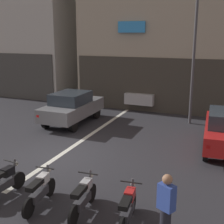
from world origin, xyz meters
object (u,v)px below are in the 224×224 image
street_lamp (195,37)px  motorcycle_red_row_rightmost (128,207)px  car_silver_down_street (149,92)px  car_grey_crossing_near (72,107)px  motorcycle_black_row_left_mid (3,182)px  person_by_motorcycles (166,210)px  motorcycle_white_row_centre (40,190)px  motorcycle_silver_row_right_mid (83,197)px

street_lamp → motorcycle_red_row_rightmost: (-0.12, -9.47, -3.93)m
car_silver_down_street → street_lamp: (3.14, -3.33, 3.50)m
car_grey_crossing_near → motorcycle_black_row_left_mid: bearing=-75.7°
car_silver_down_street → motorcycle_black_row_left_mid: car_silver_down_street is taller
person_by_motorcycles → street_lamp: bearing=95.0°
motorcycle_white_row_centre → motorcycle_red_row_rightmost: same height
street_lamp → person_by_motorcycles: bearing=-85.0°
motorcycle_black_row_left_mid → car_grey_crossing_near: bearing=104.3°
motorcycle_white_row_centre → street_lamp: bearing=74.9°
car_grey_crossing_near → motorcycle_silver_row_right_mid: 8.39m
motorcycle_red_row_rightmost → motorcycle_silver_row_right_mid: bearing=177.6°
motorcycle_silver_row_right_mid → motorcycle_red_row_rightmost: same height
car_silver_down_street → car_grey_crossing_near: bearing=-114.4°
motorcycle_white_row_centre → motorcycle_red_row_rightmost: size_ratio=1.00×
motorcycle_silver_row_right_mid → car_silver_down_street: bearing=98.0°
car_grey_crossing_near → car_silver_down_street: bearing=65.6°
car_silver_down_street → motorcycle_white_row_centre: car_silver_down_street is taller
street_lamp → person_by_motorcycles: 10.52m
car_silver_down_street → motorcycle_red_row_rightmost: 13.17m
motorcycle_red_row_rightmost → person_by_motorcycles: 1.14m
motorcycle_silver_row_right_mid → motorcycle_red_row_rightmost: bearing=-2.4°
motorcycle_silver_row_right_mid → motorcycle_red_row_rightmost: (1.23, -0.05, 0.00)m
street_lamp → motorcycle_white_row_centre: (-2.58, -9.56, -3.93)m
street_lamp → motorcycle_black_row_left_mid: 11.01m
car_silver_down_street → street_lamp: bearing=-46.7°
motorcycle_white_row_centre → motorcycle_red_row_rightmost: bearing=2.0°
car_grey_crossing_near → motorcycle_white_row_centre: size_ratio=2.46×
street_lamp → motorcycle_red_row_rightmost: 10.26m
street_lamp → motorcycle_silver_row_right_mid: 10.30m
street_lamp → person_by_motorcycles: (0.87, -9.87, -3.53)m
street_lamp → motorcycle_white_row_centre: street_lamp is taller
motorcycle_black_row_left_mid → person_by_motorcycles: 4.70m
car_silver_down_street → motorcycle_white_row_centre: size_ratio=2.49×
street_lamp → motorcycle_silver_row_right_mid: bearing=-98.1°
car_grey_crossing_near → person_by_motorcycles: (6.54, -7.63, -0.03)m
car_grey_crossing_near → street_lamp: (5.67, 2.24, 3.50)m
car_silver_down_street → motorcycle_white_row_centre: (0.56, -12.89, -0.43)m
car_silver_down_street → street_lamp: size_ratio=0.57×
motorcycle_black_row_left_mid → motorcycle_white_row_centre: 1.22m
street_lamp → motorcycle_black_row_left_mid: bearing=-111.7°
motorcycle_black_row_left_mid → person_by_motorcycles: person_by_motorcycles is taller
car_grey_crossing_near → motorcycle_black_row_left_mid: (1.87, -7.31, -0.43)m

